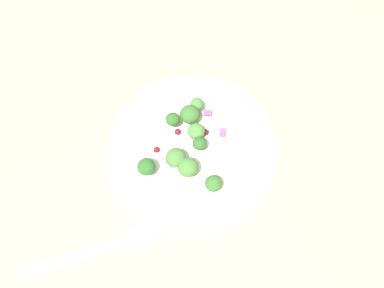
{
  "coord_description": "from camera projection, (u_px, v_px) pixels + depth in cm",
  "views": [
    {
      "loc": [
        -9.15,
        -19.31,
        53.51
      ],
      "look_at": [
        -0.14,
        -0.05,
        2.7
      ],
      "focal_mm": 35.1,
      "sensor_mm": 36.0,
      "label": 1
    }
  ],
  "objects": [
    {
      "name": "broccoli_floret_1",
      "position": [
        196.0,
        132.0,
        0.56
      ],
      "size": [
        2.61,
        2.61,
        2.64
      ],
      "color": "#9EC684",
      "rests_on": "plate"
    },
    {
      "name": "cranberry_0",
      "position": [
        206.0,
        132.0,
        0.57
      ],
      "size": [
        0.93,
        0.93,
        0.93
      ],
      "primitive_type": "sphere",
      "color": "maroon",
      "rests_on": "plate"
    },
    {
      "name": "broccoli_floret_8",
      "position": [
        214.0,
        184.0,
        0.52
      ],
      "size": [
        2.44,
        2.44,
        2.47
      ],
      "color": "#ADD18E",
      "rests_on": "plate"
    },
    {
      "name": "broccoli_floret_0",
      "position": [
        173.0,
        119.0,
        0.56
      ],
      "size": [
        2.18,
        2.18,
        2.21
      ],
      "color": "#8EB77A",
      "rests_on": "plate"
    },
    {
      "name": "broccoli_floret_3",
      "position": [
        176.0,
        158.0,
        0.53
      ],
      "size": [
        2.93,
        2.93,
        2.97
      ],
      "color": "#ADD18E",
      "rests_on": "plate"
    },
    {
      "name": "onion_bit_0",
      "position": [
        208.0,
        113.0,
        0.58
      ],
      "size": [
        1.53,
        1.46,
        0.57
      ],
      "primitive_type": "cube",
      "rotation": [
        0.0,
        0.0,
        0.97
      ],
      "color": "#934C84",
      "rests_on": "plate"
    },
    {
      "name": "broccoli_floret_6",
      "position": [
        188.0,
        167.0,
        0.53
      ],
      "size": [
        2.94,
        2.94,
        2.98
      ],
      "color": "#9EC684",
      "rests_on": "plate"
    },
    {
      "name": "cranberry_1",
      "position": [
        178.0,
        132.0,
        0.57
      ],
      "size": [
        0.95,
        0.95,
        0.95
      ],
      "primitive_type": "sphere",
      "color": "maroon",
      "rests_on": "plate"
    },
    {
      "name": "plate",
      "position": [
        192.0,
        149.0,
        0.57
      ],
      "size": [
        25.41,
        25.41,
        1.7
      ],
      "color": "white",
      "rests_on": "ground_plane"
    },
    {
      "name": "onion_bit_3",
      "position": [
        171.0,
        118.0,
        0.58
      ],
      "size": [
        1.61,
        1.72,
        0.33
      ],
      "primitive_type": "cube",
      "rotation": [
        0.0,
        0.0,
        2.65
      ],
      "color": "#843D75",
      "rests_on": "plate"
    },
    {
      "name": "fork",
      "position": [
        96.0,
        250.0,
        0.52
      ],
      "size": [
        18.66,
        4.48,
        0.5
      ],
      "color": "silver",
      "rests_on": "ground_plane"
    },
    {
      "name": "cranberry_2",
      "position": [
        156.0,
        150.0,
        0.56
      ],
      "size": [
        0.92,
        0.92,
        0.92
      ],
      "primitive_type": "sphere",
      "color": "maroon",
      "rests_on": "plate"
    },
    {
      "name": "broccoli_floret_5",
      "position": [
        197.0,
        104.0,
        0.57
      ],
      "size": [
        2.06,
        2.06,
        2.09
      ],
      "color": "#8EB77A",
      "rests_on": "plate"
    },
    {
      "name": "dressing_pool",
      "position": [
        192.0,
        148.0,
        0.56
      ],
      "size": [
        14.74,
        14.74,
        0.2
      ],
      "primitive_type": "cylinder",
      "color": "white",
      "rests_on": "plate"
    },
    {
      "name": "broccoli_floret_4",
      "position": [
        146.0,
        167.0,
        0.53
      ],
      "size": [
        2.61,
        2.61,
        2.64
      ],
      "color": "#9EC684",
      "rests_on": "plate"
    },
    {
      "name": "ground_plane",
      "position": [
        193.0,
        153.0,
        0.59
      ],
      "size": [
        180.0,
        180.0,
        2.0
      ],
      "primitive_type": "cube",
      "color": "tan"
    },
    {
      "name": "onion_bit_2",
      "position": [
        223.0,
        132.0,
        0.57
      ],
      "size": [
        1.4,
        1.53,
        0.5
      ],
      "primitive_type": "cube",
      "rotation": [
        0.0,
        0.0,
        2.62
      ],
      "color": "#934C84",
      "rests_on": "plate"
    },
    {
      "name": "broccoli_floret_2",
      "position": [
        200.0,
        144.0,
        0.55
      ],
      "size": [
        2.1,
        2.1,
        2.12
      ],
      "color": "#ADD18E",
      "rests_on": "plate"
    },
    {
      "name": "onion_bit_1",
      "position": [
        172.0,
        162.0,
        0.55
      ],
      "size": [
        1.73,
        1.72,
        0.35
      ],
      "primitive_type": "cube",
      "rotation": [
        0.0,
        0.0,
        1.89
      ],
      "color": "#934C84",
      "rests_on": "plate"
    },
    {
      "name": "broccoli_floret_7",
      "position": [
        190.0,
        114.0,
        0.56
      ],
      "size": [
        2.99,
        2.99,
        3.02
      ],
      "color": "#9EC684",
      "rests_on": "plate"
    }
  ]
}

